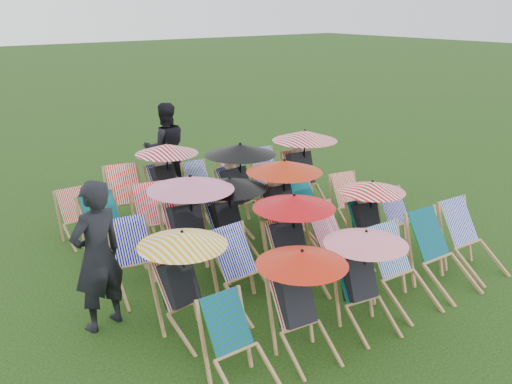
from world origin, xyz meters
TOP-DOWN VIEW (x-y plane):
  - ground at (0.00, 0.00)m, footprint 100.00×100.00m
  - deckchair_0 at (-2.09, -2.29)m, footprint 0.59×0.82m
  - deckchair_1 at (-1.23, -2.25)m, footprint 1.00×1.06m
  - deckchair_2 at (-0.26, -2.27)m, footprint 0.99×1.06m
  - deckchair_3 at (0.50, -2.23)m, footprint 0.70×0.94m
  - deckchair_4 at (1.31, -2.24)m, footprint 0.70×0.95m
  - deckchair_5 at (2.09, -2.20)m, footprint 0.70×0.94m
  - deckchair_6 at (-2.00, -1.12)m, footprint 1.04×1.12m
  - deckchair_7 at (-1.10, -1.06)m, footprint 0.70×0.94m
  - deckchair_8 at (-0.32, -1.07)m, footprint 1.10×1.16m
  - deckchair_9 at (0.51, -1.06)m, footprint 0.70×0.92m
  - deckchair_10 at (1.28, -1.00)m, footprint 0.99×1.05m
  - deckchair_11 at (2.00, -1.03)m, footprint 0.63×0.84m
  - deckchair_12 at (-2.02, 0.11)m, footprint 0.75×0.95m
  - deckchair_13 at (-1.18, 0.10)m, footprint 1.21×1.28m
  - deckchair_14 at (-0.50, 0.12)m, footprint 1.09×1.14m
  - deckchair_15 at (0.48, 0.06)m, footprint 1.18×1.22m
  - deckchair_16 at (1.08, 0.01)m, footprint 0.71×0.92m
  - deckchair_17 at (2.00, 0.05)m, footprint 0.72×0.90m
  - deckchair_18 at (-1.94, 1.12)m, footprint 0.72×0.97m
  - deckchair_19 at (-1.15, 1.21)m, footprint 0.82×1.02m
  - deckchair_20 at (-0.49, 1.19)m, footprint 0.72×0.93m
  - deckchair_21 at (0.50, 1.21)m, footprint 1.21×1.32m
  - deckchair_22 at (1.25, 1.26)m, footprint 0.62×0.82m
  - deckchair_23 at (2.03, 1.34)m, footprint 1.22×1.30m
  - deckchair_24 at (-2.00, 2.27)m, footprint 0.56×0.77m
  - deckchair_25 at (-1.09, 2.37)m, footprint 0.85×1.05m
  - deckchair_26 at (-0.28, 2.38)m, footprint 1.12×1.18m
  - deckchair_27 at (0.42, 2.34)m, footprint 0.59×0.81m
  - deckchair_28 at (1.29, 2.39)m, footprint 0.76×0.96m
  - deckchair_29 at (1.92, 2.28)m, footprint 0.74×0.93m
  - person_left at (-2.74, -0.38)m, footprint 0.75×0.58m
  - person_rear at (0.41, 3.73)m, footprint 1.05×0.91m

SIDE VIEW (x-z plane):
  - ground at x=0.00m, z-range 0.00..0.00m
  - deckchair_24 at x=-2.00m, z-range 0.00..0.82m
  - deckchair_22 at x=1.25m, z-range 0.00..0.84m
  - deckchair_27 at x=0.42m, z-range 0.00..0.86m
  - deckchair_17 at x=2.00m, z-range 0.00..0.87m
  - deckchair_0 at x=-2.09m, z-range 0.00..0.88m
  - deckchair_11 at x=2.00m, z-range 0.00..0.88m
  - deckchair_29 at x=1.92m, z-range 0.00..0.91m
  - deckchair_16 at x=1.08m, z-range 0.00..0.92m
  - deckchair_20 at x=-0.49m, z-range 0.00..0.94m
  - deckchair_28 at x=1.29m, z-range 0.00..0.94m
  - deckchair_9 at x=0.51m, z-range 0.00..0.95m
  - deckchair_12 at x=-2.02m, z-range 0.00..0.95m
  - deckchair_7 at x=-1.10m, z-range 0.00..0.98m
  - deckchair_3 at x=0.50m, z-range 0.00..0.98m
  - deckchair_19 at x=-1.15m, z-range 0.00..0.99m
  - deckchair_5 at x=2.09m, z-range 0.00..0.99m
  - deckchair_4 at x=1.31m, z-range 0.00..1.01m
  - deckchair_18 at x=-1.94m, z-range 0.00..1.01m
  - deckchair_25 at x=-1.09m, z-range 0.00..1.02m
  - deckchair_10 at x=1.28m, z-range 0.03..1.21m
  - deckchair_2 at x=-0.26m, z-range 0.03..1.21m
  - deckchair_1 at x=-1.23m, z-range 0.03..1.22m
  - deckchair_6 at x=-2.00m, z-range 0.03..1.26m
  - deckchair_14 at x=-0.50m, z-range 0.04..1.33m
  - deckchair_8 at x=-0.32m, z-range 0.04..1.34m
  - deckchair_26 at x=-0.28m, z-range 0.04..1.37m
  - deckchair_15 at x=0.48m, z-range 0.04..1.44m
  - deckchair_13 at x=-1.18m, z-range 0.04..1.48m
  - deckchair_21 at x=0.50m, z-range 0.04..1.48m
  - deckchair_23 at x=2.03m, z-range 0.04..1.48m
  - person_rear at x=0.41m, z-range 0.00..1.83m
  - person_left at x=-2.74m, z-range 0.00..1.83m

